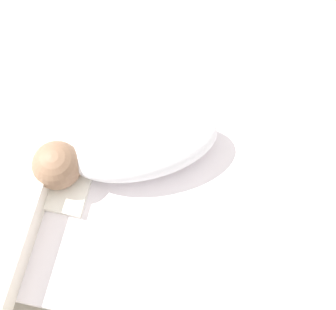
# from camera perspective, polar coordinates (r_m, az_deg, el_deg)

# --- Properties ---
(ground_plane) EXTENTS (12.00, 12.00, 0.00)m
(ground_plane) POSITION_cam_1_polar(r_m,az_deg,el_deg) (1.51, 2.38, -4.83)
(ground_plane) COLOR #B2A893
(bed_mattress) EXTENTS (1.41, 0.87, 0.23)m
(bed_mattress) POSITION_cam_1_polar(r_m,az_deg,el_deg) (1.40, 2.56, -3.43)
(bed_mattress) COLOR white
(bed_mattress) RESTS_ON ground_plane
(burp_cloth) EXTENTS (0.17, 0.21, 0.02)m
(burp_cloth) POSITION_cam_1_polar(r_m,az_deg,el_deg) (1.31, -12.87, -2.35)
(burp_cloth) COLOR white
(burp_cloth) RESTS_ON bed_mattress
(swaddled_baby) EXTENTS (0.50, 0.35, 0.13)m
(swaddled_baby) POSITION_cam_1_polar(r_m,az_deg,el_deg) (1.25, -4.78, 0.78)
(swaddled_baby) COLOR white
(swaddled_baby) RESTS_ON bed_mattress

